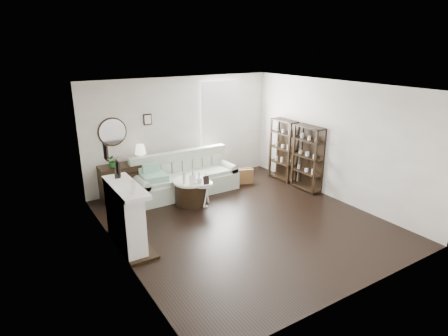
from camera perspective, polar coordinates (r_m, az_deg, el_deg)
room at (r=9.76m, az=-2.43°, el=7.47°), size 5.50×5.50×5.50m
fireplace at (r=6.81m, az=-14.73°, el=-7.47°), size 0.50×1.40×1.84m
shelf_unit_far at (r=9.93m, az=9.01°, el=2.74°), size 0.30×0.80×1.60m
shelf_unit_near at (r=9.30m, az=12.62°, el=1.45°), size 0.30×0.80×1.60m
sofa at (r=9.10m, az=-5.98°, el=-1.75°), size 2.51×0.87×0.97m
quilt at (r=8.61m, az=-10.55°, el=-1.42°), size 0.58×0.48×0.14m
suitcase at (r=9.68m, az=2.71°, el=-1.24°), size 0.61×0.39×0.38m
dresser at (r=8.98m, az=-14.46°, el=-1.95°), size 1.23×0.53×0.82m
table_lamp at (r=8.90m, az=-12.59°, el=2.20°), size 0.27×0.27×0.42m
potted_plant at (r=8.68m, az=-16.57°, el=1.09°), size 0.32×0.29×0.31m
drum_table at (r=8.48m, az=-5.05°, el=-3.61°), size 0.78×0.78×0.54m
pedestal_table at (r=8.28m, az=-3.23°, el=-2.53°), size 0.44×0.44×0.54m
eiffel_drum at (r=8.43m, az=-4.76°, el=-1.03°), size 0.14×0.14×0.21m
bottle_drum at (r=8.17m, az=-6.08°, el=-1.30°), size 0.07×0.07×0.32m
card_frame_drum at (r=8.16m, az=-4.83°, el=-1.75°), size 0.15×0.08×0.19m
eiffel_ped at (r=8.30m, az=-2.82°, el=-1.50°), size 0.12×0.12×0.17m
flask_ped at (r=8.20m, az=-3.79°, el=-1.48°), size 0.13×0.13×0.25m
card_frame_ped at (r=8.15m, az=-2.74°, el=-1.86°), size 0.14×0.06×0.18m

